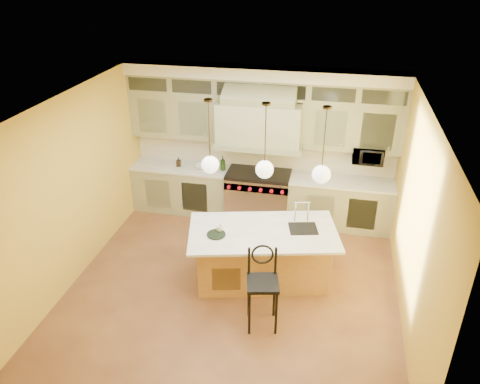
% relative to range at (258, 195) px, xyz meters
% --- Properties ---
extents(floor, '(5.00, 5.00, 0.00)m').
position_rel_range_xyz_m(floor, '(0.00, -2.14, -0.49)').
color(floor, brown).
rests_on(floor, ground).
extents(ceiling, '(5.00, 5.00, 0.00)m').
position_rel_range_xyz_m(ceiling, '(0.00, -2.14, 2.41)').
color(ceiling, white).
rests_on(ceiling, wall_back).
extents(wall_back, '(5.00, 0.00, 5.00)m').
position_rel_range_xyz_m(wall_back, '(0.00, 0.36, 0.96)').
color(wall_back, gold).
rests_on(wall_back, ground).
extents(wall_front, '(5.00, 0.00, 5.00)m').
position_rel_range_xyz_m(wall_front, '(0.00, -4.64, 0.96)').
color(wall_front, gold).
rests_on(wall_front, ground).
extents(wall_left, '(0.00, 5.00, 5.00)m').
position_rel_range_xyz_m(wall_left, '(-2.50, -2.14, 0.96)').
color(wall_left, gold).
rests_on(wall_left, ground).
extents(wall_right, '(0.00, 5.00, 5.00)m').
position_rel_range_xyz_m(wall_right, '(2.50, -2.14, 0.96)').
color(wall_right, gold).
rests_on(wall_right, ground).
extents(back_cabinetry, '(5.00, 0.77, 2.90)m').
position_rel_range_xyz_m(back_cabinetry, '(0.00, 0.09, 0.94)').
color(back_cabinetry, '#979971').
rests_on(back_cabinetry, floor).
extents(range, '(1.20, 0.74, 0.96)m').
position_rel_range_xyz_m(range, '(0.00, 0.00, 0.00)').
color(range, silver).
rests_on(range, floor).
extents(kitchen_island, '(2.45, 1.69, 1.35)m').
position_rel_range_xyz_m(kitchen_island, '(0.41, -1.91, -0.01)').
color(kitchen_island, '#9D6C37').
rests_on(kitchen_island, floor).
extents(counter_stool, '(0.51, 0.51, 1.21)m').
position_rel_range_xyz_m(counter_stool, '(0.57, -2.91, 0.21)').
color(counter_stool, black).
rests_on(counter_stool, floor).
extents(microwave, '(0.54, 0.37, 0.30)m').
position_rel_range_xyz_m(microwave, '(1.95, 0.11, 0.96)').
color(microwave, black).
rests_on(microwave, back_cabinetry).
extents(oil_bottle_a, '(0.12, 0.12, 0.28)m').
position_rel_range_xyz_m(oil_bottle_a, '(-0.70, 0.01, 0.60)').
color(oil_bottle_a, black).
rests_on(oil_bottle_a, back_cabinetry).
extents(oil_bottle_b, '(0.09, 0.10, 0.19)m').
position_rel_range_xyz_m(oil_bottle_b, '(-1.59, 0.01, 0.55)').
color(oil_bottle_b, black).
rests_on(oil_bottle_b, back_cabinetry).
extents(fruit_bowl, '(0.26, 0.26, 0.06)m').
position_rel_range_xyz_m(fruit_bowl, '(-1.12, 0.01, 0.49)').
color(fruit_bowl, silver).
rests_on(fruit_bowl, back_cabinetry).
extents(cup, '(0.12, 0.12, 0.10)m').
position_rel_range_xyz_m(cup, '(-0.23, -2.12, 0.49)').
color(cup, white).
rests_on(cup, kitchen_island).
extents(pendant_left, '(0.26, 0.26, 1.11)m').
position_rel_range_xyz_m(pendant_left, '(-0.40, -1.91, 1.46)').
color(pendant_left, '#2D2319').
rests_on(pendant_left, ceiling).
extents(pendant_center, '(0.26, 0.26, 1.11)m').
position_rel_range_xyz_m(pendant_center, '(0.40, -1.91, 1.46)').
color(pendant_center, '#2D2319').
rests_on(pendant_center, ceiling).
extents(pendant_right, '(0.26, 0.26, 1.11)m').
position_rel_range_xyz_m(pendant_right, '(1.20, -1.91, 1.46)').
color(pendant_right, '#2D2319').
rests_on(pendant_right, ceiling).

